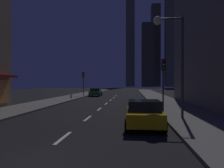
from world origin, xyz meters
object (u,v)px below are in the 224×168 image
fire_hydrant_far_left (71,96)px  traffic_light_far_left (83,78)px  traffic_light_near_right (163,73)px  car_parked_near (144,113)px  car_parked_far (96,92)px  street_lamp_right (170,41)px

fire_hydrant_far_left → traffic_light_far_left: 6.77m
traffic_light_near_right → car_parked_near: bearing=-107.0°
fire_hydrant_far_left → car_parked_near: bearing=-63.9°
car_parked_far → fire_hydrant_far_left: size_ratio=6.48×
car_parked_near → car_parked_far: (-7.20, 27.10, 0.00)m
fire_hydrant_far_left → traffic_light_near_right: size_ratio=0.16×
car_parked_far → traffic_light_far_left: size_ratio=1.01×
traffic_light_near_right → street_lamp_right: (-0.12, -3.59, 1.87)m
car_parked_far → fire_hydrant_far_left: 8.08m
car_parked_near → fire_hydrant_far_left: bearing=116.1°
street_lamp_right → car_parked_near: bearing=-124.3°
traffic_light_far_left → car_parked_far: bearing=39.4°
car_parked_far → traffic_light_near_right: bearing=-66.5°
car_parked_far → street_lamp_right: (8.98, -24.48, 4.33)m
car_parked_near → car_parked_far: size_ratio=1.00×
car_parked_near → street_lamp_right: (1.78, 2.61, 4.33)m
traffic_light_near_right → car_parked_far: bearing=113.5°
traffic_light_near_right → fire_hydrant_far_left: bearing=130.9°
car_parked_far → street_lamp_right: street_lamp_right is taller
car_parked_far → fire_hydrant_far_left: car_parked_far is taller
car_parked_far → traffic_light_far_left: bearing=-140.6°
car_parked_near → street_lamp_right: bearing=55.7°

